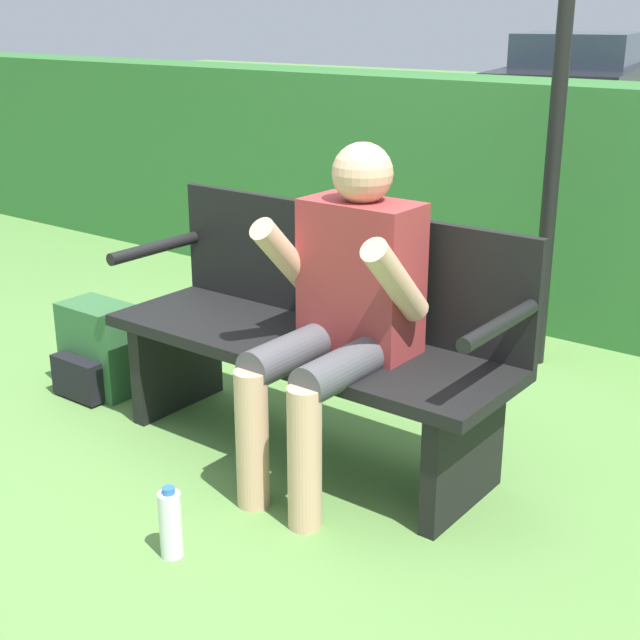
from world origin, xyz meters
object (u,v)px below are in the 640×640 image
park_bench (315,335)px  backpack (99,351)px  water_bottle (171,524)px  person_seated (342,302)px  signpost (561,61)px  parked_car (576,79)px

park_bench → backpack: bearing=-171.5°
water_bottle → park_bench: bearing=96.8°
person_seated → signpost: size_ratio=0.48×
park_bench → parked_car: bearing=107.4°
park_bench → water_bottle: size_ratio=6.73×
park_bench → water_bottle: (0.10, -0.85, -0.34)m
person_seated → water_bottle: bearing=-98.6°
park_bench → signpost: (0.31, 1.31, 0.93)m
park_bench → signpost: size_ratio=0.64×
park_bench → water_bottle: bearing=-83.2°
backpack → water_bottle: size_ratio=1.66×
park_bench → backpack: size_ratio=4.05×
park_bench → backpack: (-1.06, -0.16, -0.26)m
park_bench → backpack: park_bench is taller
park_bench → parked_car: size_ratio=0.34×
water_bottle → parked_car: parked_car is taller
person_seated → parked_car: parked_car is taller
backpack → parked_car: bearing=101.9°
parked_car → backpack: bearing=180.0°
backpack → water_bottle: 1.36m
park_bench → person_seated: person_seated is taller
backpack → person_seated: bearing=1.5°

